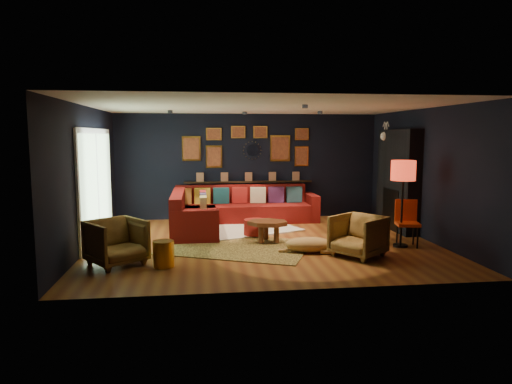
{
  "coord_description": "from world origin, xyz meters",
  "views": [
    {
      "loc": [
        -1.22,
        -8.56,
        2.06
      ],
      "look_at": [
        -0.11,
        0.3,
        0.96
      ],
      "focal_mm": 32.0,
      "sensor_mm": 36.0,
      "label": 1
    }
  ],
  "objects": [
    {
      "name": "armchair_right",
      "position": [
        1.47,
        -1.19,
        0.39
      ],
      "size": [
        1.03,
        1.04,
        0.79
      ],
      "primitive_type": "imported",
      "rotation": [
        0.0,
        0.0,
        -0.92
      ],
      "color": "gold",
      "rests_on": "ground"
    },
    {
      "name": "sunburst_mirror",
      "position": [
        0.1,
        2.72,
        1.7
      ],
      "size": [
        0.47,
        0.16,
        0.47
      ],
      "color": "silver",
      "rests_on": "room_walls"
    },
    {
      "name": "fireplace",
      "position": [
        3.09,
        0.9,
        1.02
      ],
      "size": [
        0.31,
        1.6,
        2.2
      ],
      "color": "black",
      "rests_on": "ground"
    },
    {
      "name": "shag_rug",
      "position": [
        -0.31,
        1.3,
        0.02
      ],
      "size": [
        2.74,
        2.41,
        0.03
      ],
      "primitive_type": "cube",
      "rotation": [
        0.0,
        0.0,
        0.4
      ],
      "color": "white",
      "rests_on": "ground"
    },
    {
      "name": "dog",
      "position": [
        0.7,
        -0.85,
        0.2
      ],
      "size": [
        1.23,
        0.73,
        0.37
      ],
      "primitive_type": null,
      "rotation": [
        0.0,
        0.0,
        -0.14
      ],
      "color": "#C2854D",
      "rests_on": "leopard_rug"
    },
    {
      "name": "orange_chair",
      "position": [
        2.64,
        -0.54,
        0.51
      ],
      "size": [
        0.48,
        0.48,
        0.86
      ],
      "rotation": [
        0.0,
        0.0,
        -0.22
      ],
      "color": "black",
      "rests_on": "ground"
    },
    {
      "name": "ledge",
      "position": [
        0.0,
        2.68,
        0.92
      ],
      "size": [
        3.2,
        0.12,
        0.04
      ],
      "primitive_type": "cube",
      "color": "black",
      "rests_on": "room_walls"
    },
    {
      "name": "gold_stool",
      "position": [
        -1.8,
        -1.42,
        0.21
      ],
      "size": [
        0.33,
        0.33,
        0.42
      ],
      "primitive_type": "cylinder",
      "color": "gold",
      "rests_on": "ground"
    },
    {
      "name": "leopard_rug",
      "position": [
        -0.54,
        -0.3,
        0.01
      ],
      "size": [
        3.12,
        2.73,
        0.01
      ],
      "primitive_type": "cube",
      "rotation": [
        0.0,
        0.0,
        -0.41
      ],
      "color": "#B59545",
      "rests_on": "ground"
    },
    {
      "name": "ceiling_spots",
      "position": [
        -0.0,
        0.8,
        2.56
      ],
      "size": [
        3.3,
        2.5,
        0.06
      ],
      "color": "black",
      "rests_on": "room_walls"
    },
    {
      "name": "deer_head",
      "position": [
        3.14,
        1.4,
        2.05
      ],
      "size": [
        0.5,
        0.28,
        0.45
      ],
      "color": "white",
      "rests_on": "fireplace"
    },
    {
      "name": "floor",
      "position": [
        0.0,
        0.0,
        0.0
      ],
      "size": [
        6.5,
        6.5,
        0.0
      ],
      "primitive_type": "plane",
      "color": "brown",
      "rests_on": "ground"
    },
    {
      "name": "gallery_wall",
      "position": [
        -0.01,
        2.72,
        1.81
      ],
      "size": [
        3.15,
        0.04,
        1.02
      ],
      "color": "gold",
      "rests_on": "room_walls"
    },
    {
      "name": "armchair_left",
      "position": [
        -2.55,
        -1.21,
        0.41
      ],
      "size": [
        1.08,
        1.07,
        0.81
      ],
      "primitive_type": "imported",
      "rotation": [
        0.0,
        0.0,
        0.66
      ],
      "color": "gold",
      "rests_on": "ground"
    },
    {
      "name": "sliding_door",
      "position": [
        -3.22,
        0.6,
        1.1
      ],
      "size": [
        0.06,
        2.8,
        2.2
      ],
      "color": "white",
      "rests_on": "ground"
    },
    {
      "name": "sectional",
      "position": [
        -0.61,
        1.81,
        0.32
      ],
      "size": [
        3.41,
        2.69,
        0.86
      ],
      "color": "maroon",
      "rests_on": "ground"
    },
    {
      "name": "floor_lamp",
      "position": [
        2.5,
        -0.62,
        1.36
      ],
      "size": [
        0.44,
        0.44,
        1.61
      ],
      "color": "black",
      "rests_on": "ground"
    },
    {
      "name": "room_walls",
      "position": [
        0.0,
        0.0,
        1.59
      ],
      "size": [
        6.5,
        6.5,
        6.5
      ],
      "color": "black",
      "rests_on": "ground"
    },
    {
      "name": "coffee_table",
      "position": [
        0.08,
        -0.01,
        0.35
      ],
      "size": [
        0.92,
        0.77,
        0.4
      ],
      "rotation": [
        0.0,
        0.0,
        -0.25
      ],
      "color": "brown",
      "rests_on": "shag_rug"
    },
    {
      "name": "pouf",
      "position": [
        -0.08,
        0.62,
        0.19
      ],
      "size": [
        0.48,
        0.48,
        0.31
      ],
      "primitive_type": "cylinder",
      "color": "maroon",
      "rests_on": "shag_rug"
    }
  ]
}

